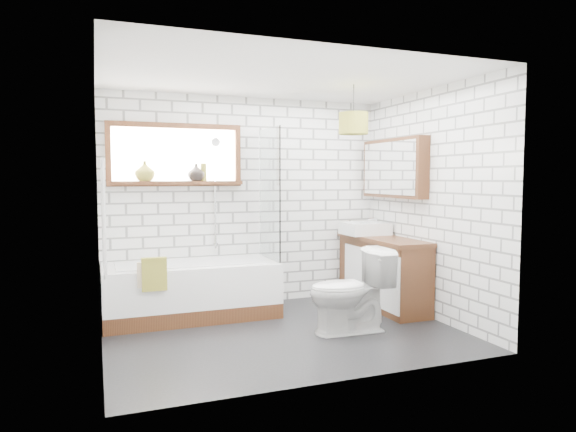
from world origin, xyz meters
name	(u,v)px	position (x,y,z in m)	size (l,w,h in m)	color
floor	(284,333)	(0.00, 0.00, -0.01)	(3.40, 2.60, 0.01)	black
ceiling	(284,77)	(0.00, 0.00, 2.50)	(3.40, 2.60, 0.01)	white
wall_back	(247,201)	(0.00, 1.30, 1.25)	(3.40, 0.01, 2.50)	white
wall_front	(344,217)	(0.00, -1.30, 1.25)	(3.40, 0.01, 2.50)	white
wall_left	(98,211)	(-1.70, 0.00, 1.25)	(0.01, 2.60, 2.50)	white
wall_right	(430,204)	(1.70, 0.00, 1.25)	(0.01, 2.60, 2.50)	white
window	(176,155)	(-0.85, 1.26, 1.80)	(1.52, 0.16, 0.68)	#3A1E10
towel_radiator	(104,217)	(-1.66, 0.00, 1.20)	(0.06, 0.52, 1.00)	white
mirror_cabinet	(394,168)	(1.62, 0.60, 1.65)	(0.16, 1.20, 0.70)	#3A1E10
shower_riser	(215,194)	(-0.40, 1.26, 1.35)	(0.02, 0.02, 1.30)	silver
bathtub	(191,290)	(-0.76, 0.89, 0.30)	(1.86, 0.82, 0.60)	white
shower_screen	(269,194)	(0.15, 0.89, 1.35)	(0.02, 0.72, 1.50)	white
towel_green	(154,274)	(-1.19, 0.48, 0.58)	(0.24, 0.07, 0.33)	olive
towel_beige	(147,275)	(-1.26, 0.48, 0.58)	(0.19, 0.05, 0.25)	tan
vanity	(383,272)	(1.47, 0.56, 0.42)	(0.47, 1.46, 0.83)	#3A1E10
basin	(365,228)	(1.41, 0.90, 0.91)	(0.52, 0.45, 0.15)	white
tap	(376,224)	(1.57, 0.90, 0.96)	(0.03, 0.03, 0.15)	silver
toilet	(350,291)	(0.62, -0.22, 0.42)	(0.82, 0.47, 0.83)	white
vase_olive	(145,173)	(-1.20, 1.23, 1.59)	(0.22, 0.22, 0.22)	olive
vase_dark	(196,174)	(-0.62, 1.23, 1.58)	(0.19, 0.19, 0.20)	black
bottle	(204,174)	(-0.54, 1.23, 1.58)	(0.06, 0.06, 0.20)	olive
pendant	(353,123)	(0.81, 0.09, 2.10)	(0.30, 0.30, 0.22)	olive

